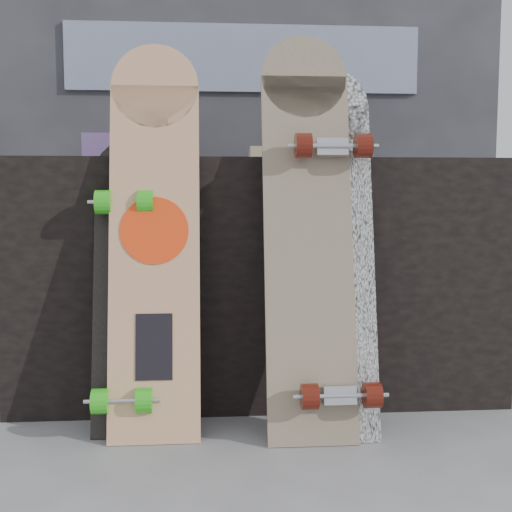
{
  "coord_description": "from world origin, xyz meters",
  "views": [
    {
      "loc": [
        -0.17,
        -1.73,
        0.69
      ],
      "look_at": [
        -0.02,
        0.2,
        0.5
      ],
      "focal_mm": 45.0,
      "sensor_mm": 36.0,
      "label": 1
    }
  ],
  "objects": [
    {
      "name": "merch_box_small",
      "position": [
        0.28,
        0.54,
        0.86
      ],
      "size": [
        0.14,
        0.14,
        0.12
      ],
      "primitive_type": "cube",
      "color": "#47356E",
      "rests_on": "vendor_table"
    },
    {
      "name": "skateboard_dark",
      "position": [
        -0.41,
        0.13,
        0.43
      ],
      "size": [
        0.19,
        0.29,
        0.85
      ],
      "rotation": [
        -0.24,
        0.0,
        0.0
      ],
      "color": "black",
      "rests_on": "ground"
    },
    {
      "name": "merch_box_flat",
      "position": [
        0.1,
        0.64,
        0.83
      ],
      "size": [
        0.22,
        0.1,
        0.06
      ],
      "primitive_type": "cube",
      "color": "#D1B78C",
      "rests_on": "vendor_table"
    },
    {
      "name": "booth",
      "position": [
        0.0,
        1.35,
        1.1
      ],
      "size": [
        2.4,
        0.22,
        2.2
      ],
      "color": "#2F2F34",
      "rests_on": "ground"
    },
    {
      "name": "longboard_celtic",
      "position": [
        0.12,
        0.09,
        0.62
      ],
      "size": [
        0.25,
        0.28,
        1.16
      ],
      "rotation": [
        -0.23,
        0.0,
        0.0
      ],
      "color": "#D2B88F",
      "rests_on": "ground"
    },
    {
      "name": "longboard_geisha",
      "position": [
        -0.32,
        0.13,
        0.6
      ],
      "size": [
        0.26,
        0.26,
        1.13
      ],
      "rotation": [
        -0.21,
        0.0,
        0.0
      ],
      "color": "tan",
      "rests_on": "ground"
    },
    {
      "name": "vendor_table",
      "position": [
        0.0,
        0.5,
        0.4
      ],
      "size": [
        1.6,
        0.6,
        0.8
      ],
      "primitive_type": "cube",
      "color": "black",
      "rests_on": "ground"
    },
    {
      "name": "merch_box_purple",
      "position": [
        -0.51,
        0.61,
        0.85
      ],
      "size": [
        0.18,
        0.12,
        0.1
      ],
      "primitive_type": "cube",
      "color": "#47356E",
      "rests_on": "vendor_table"
    },
    {
      "name": "ground",
      "position": [
        0.0,
        0.0,
        0.0
      ],
      "size": [
        60.0,
        60.0,
        0.0
      ],
      "primitive_type": "plane",
      "color": "slate",
      "rests_on": "ground"
    },
    {
      "name": "longboard_cascadia",
      "position": [
        0.19,
        0.07,
        0.55
      ],
      "size": [
        0.24,
        0.31,
        1.06
      ],
      "rotation": [
        -0.22,
        0.0,
        0.0
      ],
      "color": "white",
      "rests_on": "ground"
    }
  ]
}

